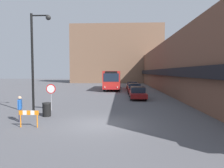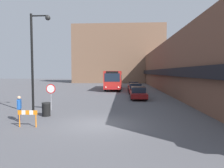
{
  "view_description": "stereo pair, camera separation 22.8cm",
  "coord_description": "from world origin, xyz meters",
  "px_view_note": "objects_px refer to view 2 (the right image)",
  "views": [
    {
      "loc": [
        1.33,
        -11.4,
        3.05
      ],
      "look_at": [
        0.49,
        6.65,
        1.97
      ],
      "focal_mm": 32.0,
      "sensor_mm": 36.0,
      "label": 1
    },
    {
      "loc": [
        1.55,
        -11.39,
        3.05
      ],
      "look_at": [
        0.49,
        6.65,
        1.97
      ],
      "focal_mm": 32.0,
      "sensor_mm": 36.0,
      "label": 2
    }
  ],
  "objects_px": {
    "city_bus": "(114,80)",
    "parked_car_middle": "(135,88)",
    "pedestrian": "(19,106)",
    "trash_bin": "(46,109)",
    "parked_car_back": "(133,86)",
    "construction_barricade": "(28,115)",
    "stop_sign": "(51,91)",
    "parked_car_front": "(138,93)",
    "street_lamp": "(36,54)"
  },
  "relations": [
    {
      "from": "parked_car_back",
      "to": "street_lamp",
      "type": "relative_size",
      "value": 0.65
    },
    {
      "from": "city_bus",
      "to": "street_lamp",
      "type": "xyz_separation_m",
      "value": [
        -4.53,
        -21.2,
        2.63
      ]
    },
    {
      "from": "parked_car_middle",
      "to": "stop_sign",
      "type": "distance_m",
      "value": 15.06
    },
    {
      "from": "construction_barricade",
      "to": "street_lamp",
      "type": "bearing_deg",
      "value": 106.18
    },
    {
      "from": "trash_bin",
      "to": "construction_barricade",
      "type": "relative_size",
      "value": 0.86
    },
    {
      "from": "stop_sign",
      "to": "street_lamp",
      "type": "xyz_separation_m",
      "value": [
        -0.47,
        -1.58,
        2.85
      ]
    },
    {
      "from": "parked_car_front",
      "to": "trash_bin",
      "type": "relative_size",
      "value": 4.91
    },
    {
      "from": "city_bus",
      "to": "parked_car_middle",
      "type": "distance_m",
      "value": 7.45
    },
    {
      "from": "parked_car_front",
      "to": "trash_bin",
      "type": "bearing_deg",
      "value": -126.33
    },
    {
      "from": "parked_car_front",
      "to": "street_lamp",
      "type": "height_order",
      "value": "street_lamp"
    },
    {
      "from": "city_bus",
      "to": "parked_car_middle",
      "type": "relative_size",
      "value": 2.38
    },
    {
      "from": "stop_sign",
      "to": "city_bus",
      "type": "bearing_deg",
      "value": 78.31
    },
    {
      "from": "street_lamp",
      "to": "city_bus",
      "type": "bearing_deg",
      "value": 77.94
    },
    {
      "from": "pedestrian",
      "to": "trash_bin",
      "type": "distance_m",
      "value": 1.94
    },
    {
      "from": "parked_car_middle",
      "to": "construction_barricade",
      "type": "bearing_deg",
      "value": -111.19
    },
    {
      "from": "pedestrian",
      "to": "construction_barricade",
      "type": "xyz_separation_m",
      "value": [
        1.13,
        -1.24,
        -0.28
      ]
    },
    {
      "from": "city_bus",
      "to": "pedestrian",
      "type": "relative_size",
      "value": 6.82
    },
    {
      "from": "street_lamp",
      "to": "construction_barricade",
      "type": "bearing_deg",
      "value": -73.82
    },
    {
      "from": "parked_car_back",
      "to": "stop_sign",
      "type": "bearing_deg",
      "value": -111.13
    },
    {
      "from": "pedestrian",
      "to": "construction_barricade",
      "type": "bearing_deg",
      "value": 24.89
    },
    {
      "from": "stop_sign",
      "to": "construction_barricade",
      "type": "bearing_deg",
      "value": -84.26
    },
    {
      "from": "trash_bin",
      "to": "parked_car_front",
      "type": "bearing_deg",
      "value": 53.67
    },
    {
      "from": "stop_sign",
      "to": "street_lamp",
      "type": "bearing_deg",
      "value": -106.56
    },
    {
      "from": "parked_car_middle",
      "to": "construction_barricade",
      "type": "xyz_separation_m",
      "value": [
        -6.96,
        -17.95,
        -0.05
      ]
    },
    {
      "from": "street_lamp",
      "to": "pedestrian",
      "type": "xyz_separation_m",
      "value": [
        -0.17,
        -2.07,
        -3.42
      ]
    },
    {
      "from": "parked_car_front",
      "to": "trash_bin",
      "type": "height_order",
      "value": "parked_car_front"
    },
    {
      "from": "city_bus",
      "to": "parked_car_middle",
      "type": "height_order",
      "value": "city_bus"
    },
    {
      "from": "parked_car_middle",
      "to": "pedestrian",
      "type": "xyz_separation_m",
      "value": [
        -8.09,
        -16.71,
        0.23
      ]
    },
    {
      "from": "stop_sign",
      "to": "street_lamp",
      "type": "distance_m",
      "value": 3.29
    },
    {
      "from": "city_bus",
      "to": "stop_sign",
      "type": "relative_size",
      "value": 5.13
    },
    {
      "from": "parked_car_front",
      "to": "stop_sign",
      "type": "height_order",
      "value": "stop_sign"
    },
    {
      "from": "city_bus",
      "to": "street_lamp",
      "type": "height_order",
      "value": "street_lamp"
    },
    {
      "from": "parked_car_middle",
      "to": "parked_car_front",
      "type": "bearing_deg",
      "value": -90.0
    },
    {
      "from": "city_bus",
      "to": "street_lamp",
      "type": "distance_m",
      "value": 21.84
    },
    {
      "from": "parked_car_front",
      "to": "parked_car_middle",
      "type": "height_order",
      "value": "parked_car_middle"
    },
    {
      "from": "pedestrian",
      "to": "trash_bin",
      "type": "height_order",
      "value": "pedestrian"
    },
    {
      "from": "parked_car_front",
      "to": "pedestrian",
      "type": "bearing_deg",
      "value": -126.15
    },
    {
      "from": "parked_car_middle",
      "to": "stop_sign",
      "type": "bearing_deg",
      "value": -119.69
    },
    {
      "from": "trash_bin",
      "to": "street_lamp",
      "type": "bearing_deg",
      "value": 149.92
    },
    {
      "from": "street_lamp",
      "to": "pedestrian",
      "type": "relative_size",
      "value": 4.51
    },
    {
      "from": "parked_car_front",
      "to": "street_lamp",
      "type": "xyz_separation_m",
      "value": [
        -7.92,
        -9.01,
        3.67
      ]
    },
    {
      "from": "stop_sign",
      "to": "parked_car_back",
      "type": "bearing_deg",
      "value": 68.87
    },
    {
      "from": "trash_bin",
      "to": "construction_barricade",
      "type": "xyz_separation_m",
      "value": [
        0.05,
        -2.78,
        0.19
      ]
    },
    {
      "from": "parked_car_middle",
      "to": "trash_bin",
      "type": "distance_m",
      "value": 16.71
    },
    {
      "from": "parked_car_back",
      "to": "street_lamp",
      "type": "xyz_separation_m",
      "value": [
        -7.92,
        -20.85,
        3.67
      ]
    },
    {
      "from": "parked_car_front",
      "to": "construction_barricade",
      "type": "bearing_deg",
      "value": -119.47
    },
    {
      "from": "pedestrian",
      "to": "trash_bin",
      "type": "xyz_separation_m",
      "value": [
        1.08,
        1.54,
        -0.47
      ]
    },
    {
      "from": "pedestrian",
      "to": "parked_car_middle",
      "type": "bearing_deg",
      "value": 136.56
    },
    {
      "from": "stop_sign",
      "to": "construction_barricade",
      "type": "relative_size",
      "value": 1.91
    },
    {
      "from": "parked_car_back",
      "to": "construction_barricade",
      "type": "relative_size",
      "value": 4.24
    }
  ]
}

